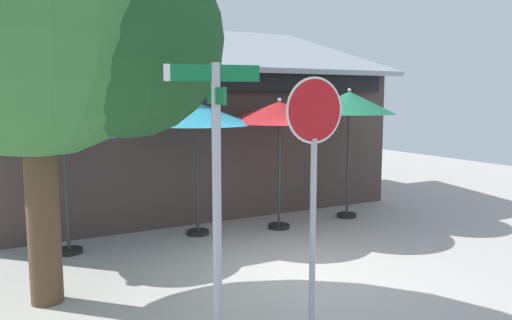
% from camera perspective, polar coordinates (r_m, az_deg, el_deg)
% --- Properties ---
extents(ground_plane, '(28.00, 28.00, 0.10)m').
position_cam_1_polar(ground_plane, '(8.05, 3.75, -12.73)').
color(ground_plane, '#ADA8A0').
extents(cafe_building, '(9.94, 5.41, 4.76)m').
position_cam_1_polar(cafe_building, '(12.91, -9.10, 3.11)').
color(cafe_building, '#473833').
rests_on(cafe_building, ground).
extents(street_sign_post, '(0.91, 0.85, 3.02)m').
position_cam_1_polar(street_sign_post, '(4.96, -4.55, -2.58)').
color(street_sign_post, '#A8AAB2').
rests_on(street_sign_post, ground).
extents(stop_sign, '(0.73, 0.07, 2.91)m').
position_cam_1_polar(stop_sign, '(5.53, 6.59, -0.01)').
color(stop_sign, '#A8AAB2').
rests_on(stop_sign, ground).
extents(patio_umbrella_royal_blue_left, '(1.97, 1.97, 2.48)m').
position_cam_1_polar(patio_umbrella_royal_blue_left, '(9.02, -21.08, 3.54)').
color(patio_umbrella_royal_blue_left, black).
rests_on(patio_umbrella_royal_blue_left, ground).
extents(patio_umbrella_teal_center, '(2.24, 2.24, 2.66)m').
position_cam_1_polar(patio_umbrella_teal_center, '(9.67, -6.82, 5.16)').
color(patio_umbrella_teal_center, black).
rests_on(patio_umbrella_teal_center, ground).
extents(patio_umbrella_crimson_right, '(2.27, 2.27, 2.67)m').
position_cam_1_polar(patio_umbrella_crimson_right, '(10.09, 2.70, 5.37)').
color(patio_umbrella_crimson_right, black).
rests_on(patio_umbrella_crimson_right, ground).
extents(patio_umbrella_forest_green_far_right, '(2.03, 2.03, 2.88)m').
position_cam_1_polar(patio_umbrella_forest_green_far_right, '(11.23, 10.56, 6.31)').
color(patio_umbrella_forest_green_far_right, black).
rests_on(patio_umbrella_forest_green_far_right, ground).
extents(shade_tree, '(4.11, 3.70, 5.63)m').
position_cam_1_polar(shade_tree, '(6.89, -22.01, 14.92)').
color(shade_tree, brown).
rests_on(shade_tree, ground).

